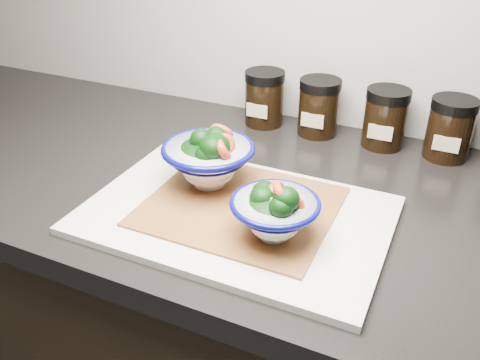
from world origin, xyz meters
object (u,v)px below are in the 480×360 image
at_px(spice_jar_a, 264,98).
at_px(spice_jar_c, 385,118).
at_px(bowl_right, 275,211).
at_px(spice_jar_d, 450,129).
at_px(bowl_left, 209,158).
at_px(cutting_board, 236,215).
at_px(spice_jar_b, 319,107).

relative_size(spice_jar_a, spice_jar_c, 1.00).
bearing_deg(bowl_right, spice_jar_d, 63.68).
relative_size(bowl_left, spice_jar_c, 1.32).
distance_m(spice_jar_a, spice_jar_d, 0.36).
height_order(cutting_board, spice_jar_c, spice_jar_c).
distance_m(cutting_board, spice_jar_c, 0.38).
relative_size(bowl_left, spice_jar_a, 1.32).
relative_size(bowl_right, spice_jar_a, 1.10).
distance_m(bowl_right, spice_jar_b, 0.39).
relative_size(bowl_right, spice_jar_c, 1.10).
bearing_deg(bowl_left, spice_jar_a, 95.33).
xyz_separation_m(bowl_left, spice_jar_a, (-0.03, 0.29, -0.01)).
bearing_deg(bowl_right, spice_jar_b, 98.49).
height_order(bowl_right, spice_jar_c, same).
distance_m(cutting_board, spice_jar_d, 0.44).
bearing_deg(spice_jar_a, spice_jar_c, 0.00).
bearing_deg(spice_jar_c, bowl_right, -100.90).
height_order(spice_jar_a, spice_jar_d, same).
height_order(bowl_left, spice_jar_d, bowl_left).
height_order(cutting_board, spice_jar_a, spice_jar_a).
relative_size(cutting_board, spice_jar_b, 3.98).
distance_m(spice_jar_c, spice_jar_d, 0.12).
distance_m(bowl_right, spice_jar_c, 0.39).
bearing_deg(cutting_board, spice_jar_d, 52.62).
xyz_separation_m(cutting_board, spice_jar_c, (0.15, 0.35, 0.05)).
bearing_deg(cutting_board, spice_jar_b, 86.93).
bearing_deg(spice_jar_c, spice_jar_b, 180.00).
distance_m(spice_jar_a, spice_jar_b, 0.12).
xyz_separation_m(spice_jar_b, spice_jar_d, (0.25, 0.00, 0.00)).
distance_m(spice_jar_a, spice_jar_c, 0.25).
distance_m(cutting_board, bowl_left, 0.10).
distance_m(spice_jar_b, spice_jar_c, 0.13).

